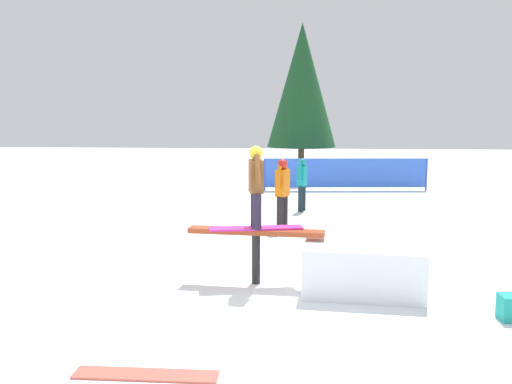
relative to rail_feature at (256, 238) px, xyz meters
name	(u,v)px	position (x,y,z in m)	size (l,w,h in m)	color
ground_plane	(256,283)	(0.00, 0.00, -0.75)	(60.00, 60.00, 0.00)	white
rail_feature	(256,238)	(0.00, 0.00, 0.00)	(2.21, 0.50, 0.90)	black
snow_kicker_ramp	(363,265)	(-1.69, 0.17, -0.37)	(1.80, 1.50, 0.76)	white
main_rider_on_rail	(256,189)	(0.00, 0.00, 0.80)	(1.52, 0.74, 1.33)	#CD2A92
bystander_orange	(282,190)	(-0.33, -4.12, 0.18)	(0.34, 0.68, 1.65)	black
bystander_teal	(302,182)	(-0.82, -6.53, 0.07)	(0.29, 0.58, 1.45)	#17262C
loose_snowboard_coral	(146,375)	(0.95, 3.29, -0.73)	(1.55, 0.28, 0.02)	#DE5E4F
backpack_on_snow	(508,308)	(-3.48, 1.38, -0.58)	(0.30, 0.22, 0.34)	teal
safety_fence	(346,173)	(-2.35, -10.50, -0.15)	(5.56, 0.46, 1.10)	blue
pine_tree_near	(302,85)	(-0.87, -13.14, 2.88)	(2.62, 2.62, 5.96)	#4C331E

